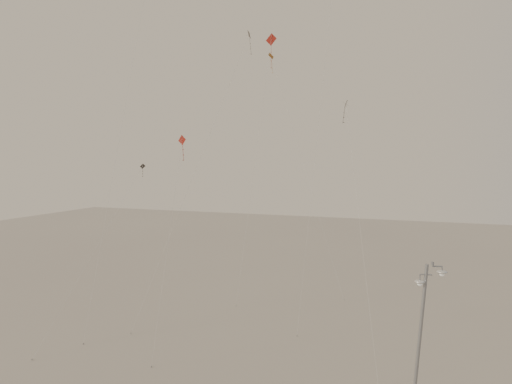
% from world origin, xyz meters
% --- Properties ---
extents(ground, '(160.00, 160.00, 0.00)m').
position_xyz_m(ground, '(0.00, 0.00, 0.00)').
color(ground, gray).
rests_on(ground, ground).
extents(street_lamp, '(1.61, 0.76, 8.60)m').
position_xyz_m(street_lamp, '(11.30, 0.05, 4.59)').
color(street_lamp, gray).
rests_on(street_lamp, ground).
extents(kite_1, '(6.69, 10.49, 26.24)m').
position_xyz_m(kite_1, '(-5.06, 11.74, 19.61)').
color(kite_1, '#302B28').
rests_on(kite_1, ground).
extents(kite_3, '(0.86, 3.96, 15.75)m').
position_xyz_m(kite_3, '(-5.04, 3.03, 12.27)').
color(kite_3, maroon).
rests_on(kite_3, ground).
extents(kite_4, '(3.07, 5.69, 18.33)m').
position_xyz_m(kite_4, '(6.99, 6.38, 13.50)').
color(kite_4, '#302B28').
rests_on(kite_4, ground).
extents(kite_5, '(10.43, 8.40, 27.32)m').
position_xyz_m(kite_5, '(-2.76, 24.05, 21.21)').
color(kite_5, '#965719').
rests_on(kite_5, ground).
extents(kite_6, '(1.04, 14.68, 13.70)m').
position_xyz_m(kite_6, '(-14.36, 8.42, 9.48)').
color(kite_6, '#302B28').
rests_on(kite_6, ground).
extents(kite_7, '(3.53, 2.04, 25.76)m').
position_xyz_m(kite_7, '(-1.86, 14.12, 21.25)').
color(kite_7, maroon).
rests_on(kite_7, ground).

